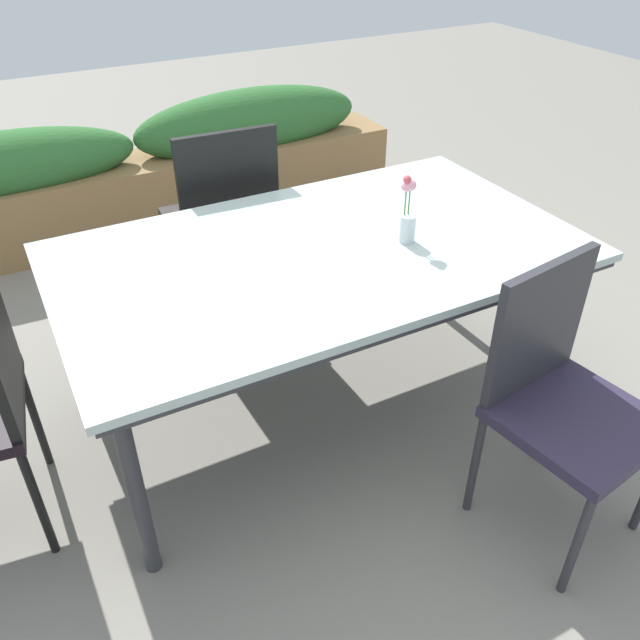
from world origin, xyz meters
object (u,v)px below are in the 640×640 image
at_px(flower_vase, 408,215).
at_px(planter_box, 141,173).
at_px(dining_table, 320,261).
at_px(chair_near_right, 561,391).
at_px(chair_far_side, 223,213).

height_order(flower_vase, planter_box, flower_vase).
bearing_deg(flower_vase, dining_table, 162.20).
xyz_separation_m(dining_table, chair_near_right, (0.40, -0.81, -0.16)).
distance_m(chair_near_right, flower_vase, 0.78).
height_order(dining_table, chair_far_side, chair_far_side).
bearing_deg(flower_vase, chair_near_right, -81.67).
distance_m(chair_far_side, flower_vase, 1.01).
distance_m(dining_table, planter_box, 1.94).
bearing_deg(flower_vase, planter_box, 103.21).
height_order(chair_far_side, planter_box, chair_far_side).
distance_m(flower_vase, planter_box, 2.11).
relative_size(flower_vase, planter_box, 0.08).
bearing_deg(chair_far_side, chair_near_right, -70.61).
relative_size(dining_table, flower_vase, 7.44).
bearing_deg(chair_near_right, flower_vase, -90.21).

